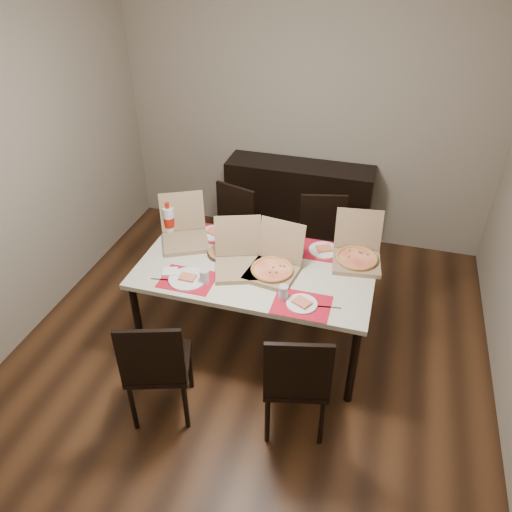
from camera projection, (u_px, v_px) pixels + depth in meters
name	position (u px, v px, depth m)	size (l,w,h in m)	color
ground	(250.00, 352.00, 4.14)	(3.80, 4.00, 0.02)	#452815
room_walls	(266.00, 132.00, 3.49)	(3.84, 4.02, 2.62)	gray
sideboard	(298.00, 204.00, 5.29)	(1.50, 0.40, 0.90)	black
dining_table	(256.00, 274.00, 3.88)	(1.80, 1.00, 0.75)	beige
chair_near_left	(157.00, 365.00, 3.33)	(0.53, 0.53, 0.93)	black
chair_near_right	(296.00, 378.00, 3.23)	(0.51, 0.51, 0.93)	black
chair_far_left	(229.00, 231.00, 4.73)	(0.52, 0.52, 0.93)	black
chair_far_right	(322.00, 242.00, 4.57)	(0.51, 0.51, 0.93)	black
setting_near_left	(190.00, 278.00, 3.69)	(0.47, 0.30, 0.11)	red
setting_near_right	(296.00, 301.00, 3.47)	(0.47, 0.30, 0.11)	red
setting_far_left	(217.00, 234.00, 4.20)	(0.49, 0.30, 0.11)	red
setting_far_right	(317.00, 250.00, 3.99)	(0.46, 0.30, 0.11)	red
napkin_loose	(259.00, 265.00, 3.84)	(0.12, 0.11, 0.02)	white
pizza_box_center	(274.00, 266.00, 3.75)	(0.41, 0.45, 0.36)	#8A6F4F
pizza_box_right	(357.00, 255.00, 3.87)	(0.41, 0.45, 0.36)	#8A6F4F
pizza_box_left	(185.00, 234.00, 4.11)	(0.51, 0.52, 0.37)	#8A6F4F
pizza_box_extra	(239.00, 261.00, 3.80)	(0.47, 0.49, 0.36)	#8A6F4F
faina_plate	(223.00, 253.00, 3.97)	(0.25, 0.25, 0.03)	black
dip_bowl	(282.00, 256.00, 3.94)	(0.11, 0.11, 0.03)	white
soda_bottle	(169.00, 221.00, 4.17)	(0.10, 0.10, 0.29)	silver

